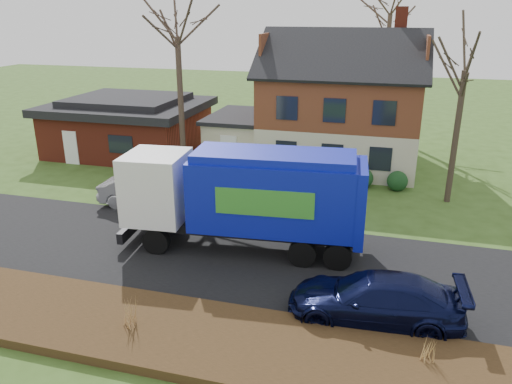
# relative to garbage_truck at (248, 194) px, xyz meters

# --- Properties ---
(ground) EXTENTS (120.00, 120.00, 0.00)m
(ground) POSITION_rel_garbage_truck_xyz_m (0.09, -0.89, -2.35)
(ground) COLOR #324B19
(ground) RESTS_ON ground
(road) EXTENTS (80.00, 7.00, 0.02)m
(road) POSITION_rel_garbage_truck_xyz_m (0.09, -0.89, -2.34)
(road) COLOR black
(road) RESTS_ON ground
(mulch_verge) EXTENTS (80.00, 3.50, 0.30)m
(mulch_verge) POSITION_rel_garbage_truck_xyz_m (0.09, -6.19, -2.20)
(mulch_verge) COLOR black
(mulch_verge) RESTS_ON ground
(main_house) EXTENTS (12.95, 8.95, 9.26)m
(main_house) POSITION_rel_garbage_truck_xyz_m (1.58, 13.02, 1.68)
(main_house) COLOR beige
(main_house) RESTS_ON ground
(ranch_house) EXTENTS (9.80, 8.20, 3.70)m
(ranch_house) POSITION_rel_garbage_truck_xyz_m (-11.91, 12.11, -0.54)
(ranch_house) COLOR maroon
(ranch_house) RESTS_ON ground
(garbage_truck) EXTENTS (9.70, 3.35, 4.08)m
(garbage_truck) POSITION_rel_garbage_truck_xyz_m (0.00, 0.00, 0.00)
(garbage_truck) COLOR black
(garbage_truck) RESTS_ON ground
(silver_sedan) EXTENTS (4.76, 1.90, 1.54)m
(silver_sedan) POSITION_rel_garbage_truck_xyz_m (-6.03, 3.15, -1.58)
(silver_sedan) COLOR #ACAEB4
(silver_sedan) RESTS_ON ground
(navy_wagon) EXTENTS (5.41, 2.47, 1.54)m
(navy_wagon) POSITION_rel_garbage_truck_xyz_m (5.13, -3.74, -1.58)
(navy_wagon) COLOR black
(navy_wagon) RESTS_ON ground
(tree_front_west) EXTENTS (3.61, 3.61, 10.74)m
(tree_front_west) POSITION_rel_garbage_truck_xyz_m (-6.42, 8.44, 6.50)
(tree_front_west) COLOR #413127
(tree_front_west) RESTS_ON ground
(tree_front_east) EXTENTS (3.32, 3.32, 9.23)m
(tree_front_east) POSITION_rel_garbage_truck_xyz_m (8.15, 7.76, 5.15)
(tree_front_east) COLOR #3B3023
(tree_front_east) RESTS_ON ground
(grass_clump_mid) EXTENTS (0.35, 0.29, 0.97)m
(grass_clump_mid) POSITION_rel_garbage_truck_xyz_m (-1.71, -6.40, -1.57)
(grass_clump_mid) COLOR #A87E4A
(grass_clump_mid) RESTS_ON mulch_verge
(grass_clump_east) EXTENTS (0.31, 0.25, 0.77)m
(grass_clump_east) POSITION_rel_garbage_truck_xyz_m (6.60, -5.69, -1.67)
(grass_clump_east) COLOR tan
(grass_clump_east) RESTS_ON mulch_verge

